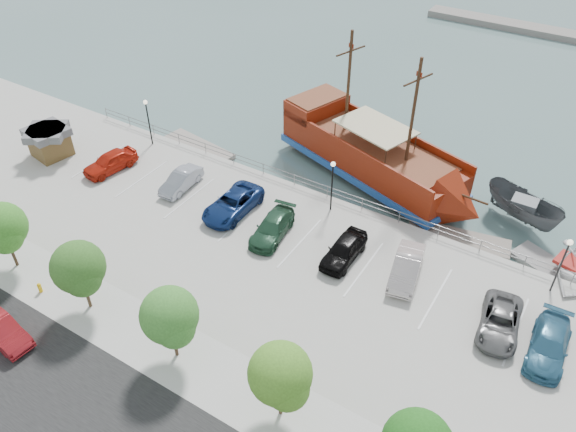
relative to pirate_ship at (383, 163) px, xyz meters
The scene contains 26 objects.
ground 13.24m from the pirate_ship, 95.62° to the right, with size 160.00×160.00×0.00m, color #4C6D68.
sidewalk 23.07m from the pirate_ship, 93.18° to the right, with size 100.00×4.00×0.05m, color beige.
seawall_railing 5.39m from the pirate_ship, 103.79° to the right, with size 50.00×0.06×1.00m.
pirate_ship is the anchor object (origin of this frame).
patrol_boat 11.20m from the pirate_ship, ahead, with size 2.42×6.42×2.49m, color #46484C.
dock_west 16.84m from the pirate_ship, 166.83° to the right, with size 7.29×2.08×0.42m, color gray.
dock_mid 8.94m from the pirate_ship, 25.84° to the right, with size 7.40×2.12×0.42m, color gray.
dock_east 15.87m from the pirate_ship, 14.01° to the right, with size 7.35×2.10×0.42m, color gray.
shed 28.24m from the pirate_ship, 154.00° to the right, with size 3.61×3.61×2.55m.
street_sedan 29.82m from the pirate_ship, 113.08° to the right, with size 1.54×4.43×1.46m, color maroon.
fire_hydrant 27.09m from the pirate_ship, 118.44° to the right, with size 0.26×0.26×0.75m.
lamp_post_left 20.44m from the pirate_ship, 161.33° to the right, with size 0.36×0.36×4.28m.
lamp_post_mid 6.90m from the pirate_ship, 101.11° to the right, with size 0.36×0.36×4.28m.
lamp_post_right 16.21m from the pirate_ship, 23.87° to the right, with size 0.36×0.36×4.28m.
tree_b 28.26m from the pirate_ship, 124.94° to the right, with size 3.30×3.20×5.00m.
tree_c 24.93m from the pirate_ship, 111.58° to the right, with size 3.30×3.20×5.00m.
tree_d 23.30m from the pirate_ship, 95.28° to the right, with size 3.30×3.20×5.00m.
tree_e 23.70m from the pirate_ship, 78.10° to the right, with size 3.30×3.20×5.00m.
parked_car_a 22.43m from the pirate_ship, 149.48° to the right, with size 1.87×4.65×1.59m, color #B61F0D.
parked_car_b 16.34m from the pirate_ship, 140.97° to the right, with size 1.47×4.22×1.39m, color #9398A4.
parked_car_c 12.94m from the pirate_ship, 124.71° to the right, with size 2.54×5.51×1.53m, color navy.
parked_car_d 11.84m from the pirate_ship, 106.62° to the right, with size 1.97×4.85×1.41m, color #214830.
parked_car_e 11.02m from the pirate_ship, 79.31° to the right, with size 1.83×4.55×1.55m, color black.
parked_car_f 12.01m from the pirate_ship, 58.34° to the right, with size 1.67×4.79×1.58m, color beige.
parked_car_g 17.18m from the pirate_ship, 42.14° to the right, with size 2.26×4.91×1.36m, color #5E5E5E.
parked_car_h 19.51m from the pirate_ship, 37.16° to the right, with size 2.04×5.03×1.46m, color #2D6382.
Camera 1 is at (14.94, -23.67, 26.18)m, focal length 35.00 mm.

